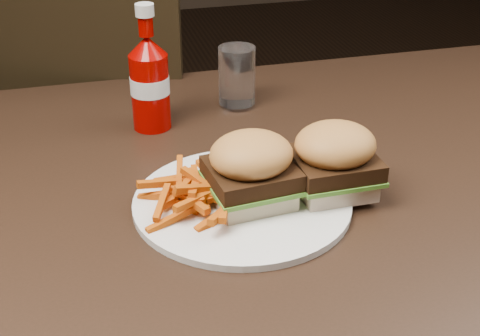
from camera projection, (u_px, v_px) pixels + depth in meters
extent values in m
cube|color=black|center=(272.00, 180.00, 0.95)|extent=(1.20, 0.80, 0.04)
cube|color=black|center=(100.00, 169.00, 1.60)|extent=(0.59, 0.59, 0.05)
cylinder|color=white|center=(242.00, 202.00, 0.85)|extent=(0.28, 0.28, 0.01)
cube|color=beige|center=(251.00, 193.00, 0.84)|extent=(0.10, 0.10, 0.02)
cube|color=beige|center=(332.00, 182.00, 0.87)|extent=(0.09, 0.09, 0.02)
cylinder|color=#910200|center=(150.00, 92.00, 1.03)|extent=(0.08, 0.08, 0.12)
cylinder|color=white|center=(237.00, 75.00, 1.11)|extent=(0.08, 0.08, 0.10)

